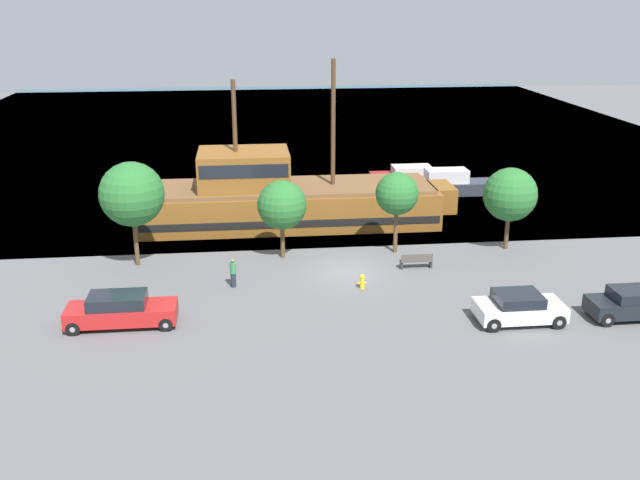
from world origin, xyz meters
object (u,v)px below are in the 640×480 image
Objects in this scene: parked_car_curb_mid at (121,310)px; fire_hydrant at (362,281)px; pedestrian_walking_near at (233,273)px; parked_car_curb_rear at (640,303)px; bench_promenade_east at (416,261)px; moored_boat_outer at (452,185)px; parked_car_curb_front at (519,308)px; moored_boat_dockside at (417,176)px; pirate_ship at (283,198)px.

parked_car_curb_mid is 6.39× the size of fire_hydrant.
pedestrian_walking_near is at bearing 38.65° from parked_car_curb_mid.
fire_hydrant is at bearing 14.98° from parked_car_curb_mid.
parked_car_curb_mid reaches higher than parked_car_curb_rear.
fire_hydrant is at bearing -143.74° from bench_promenade_east.
bench_promenade_east is 1.14× the size of pedestrian_walking_near.
parked_car_curb_rear is (2.46, -22.30, 0.02)m from moored_boat_outer.
parked_car_curb_front reaches higher than fire_hydrant.
parked_car_curb_mid is at bearing -128.84° from moored_boat_dockside.
moored_boat_outer reaches higher than fire_hydrant.
bench_promenade_east is (14.92, 5.58, -0.31)m from parked_car_curb_mid.
pirate_ship is 11.90m from fire_hydrant.
moored_boat_dockside is 26.13m from parked_car_curb_rear.
parked_car_curb_front is 7.95m from fire_hydrant.
moored_boat_dockside is at bearing 40.76° from pirate_ship.
parked_car_curb_mid is at bearing 175.92° from parked_car_curb_rear.
moored_boat_outer reaches higher than parked_car_curb_mid.
pirate_ship reaches higher than parked_car_curb_front.
moored_boat_dockside is (11.22, 9.67, -1.21)m from pirate_ship.
moored_boat_outer reaches higher than moored_boat_dockside.
parked_car_curb_mid is 1.02× the size of parked_car_curb_rear.
parked_car_curb_rear is (5.71, -0.13, 0.01)m from parked_car_curb_front.
parked_car_curb_rear is 11.38m from bench_promenade_east.
pedestrian_walking_near is at bearing 172.00° from fire_hydrant.
moored_boat_outer reaches higher than bench_promenade_east.
moored_boat_dockside is 1.60× the size of parked_car_curb_rear.
parked_car_curb_mid is (-21.21, -20.61, 0.06)m from moored_boat_outer.
moored_boat_dockside is 30.93m from parked_car_curb_mid.
pedestrian_walking_near reaches higher than fire_hydrant.
pirate_ship is at bearing 73.03° from pedestrian_walking_near.
pedestrian_walking_near is (5.00, 4.00, 0.02)m from parked_car_curb_mid.
pirate_ship is at bearing 133.86° from parked_car_curb_rear.
pirate_ship is 18.76m from parked_car_curb_front.
bench_promenade_east is at bearing -112.72° from moored_boat_outer.
pirate_ship is 10.95m from pedestrian_walking_near.
pirate_ship is 26.54× the size of fire_hydrant.
moored_boat_outer is at bearing 81.66° from parked_car_curb_front.
pirate_ship is 14.46m from moored_boat_outer.
pirate_ship is 2.66× the size of moored_boat_dockside.
moored_boat_outer is 1.62× the size of parked_car_curb_rear.
pedestrian_walking_near reaches higher than moored_boat_dockside.
pedestrian_walking_near is (-16.21, -16.61, 0.08)m from moored_boat_outer.
moored_boat_dockside is 0.99× the size of moored_boat_outer.
moored_boat_outer is 23.21m from pedestrian_walking_near.
moored_boat_dockside is 9.97× the size of fire_hydrant.
pedestrian_walking_near is (-14.40, -20.10, 0.24)m from moored_boat_dockside.
parked_car_curb_mid is 15.93m from bench_promenade_east.
parked_car_curb_front is (-3.25, -22.16, 0.02)m from moored_boat_outer.
parked_car_curb_front reaches higher than bench_promenade_east.
moored_boat_outer reaches higher than parked_car_curb_front.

